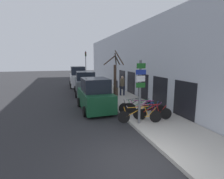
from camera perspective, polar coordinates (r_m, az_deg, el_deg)
ground_plane at (r=16.56m, az=-7.88°, el=-2.26°), size 80.00×80.00×0.00m
sidewalk_curb at (r=19.77m, az=-1.71°, el=0.02°), size 3.20×32.00×0.15m
building_facade at (r=19.94m, az=3.22°, el=9.19°), size 0.23×32.00×6.50m
signpost at (r=8.94m, az=9.11°, el=-0.11°), size 0.55×0.15×3.25m
bicycle_0 at (r=9.33m, az=9.08°, el=-8.46°), size 2.28×0.67×0.89m
bicycle_1 at (r=9.97m, az=13.04°, el=-7.43°), size 2.07×0.69×0.88m
bicycle_2 at (r=10.48m, az=12.64°, el=-6.61°), size 1.92×1.02×0.85m
bicycle_3 at (r=10.61m, az=10.90°, el=-6.17°), size 2.11×1.37×0.93m
bicycle_4 at (r=10.89m, az=9.79°, el=-5.82°), size 2.14×0.96×0.88m
bicycle_5 at (r=11.17m, az=8.03°, el=-5.34°), size 2.40×0.44×0.90m
parked_car_0 at (r=11.94m, az=-5.57°, el=-2.04°), size 2.12×4.15×2.20m
parked_car_1 at (r=17.43m, az=-8.75°, el=1.82°), size 2.24×4.60×2.28m
parked_car_2 at (r=22.45m, az=-11.06°, el=3.78°), size 2.12×4.22×2.57m
pedestrian_near at (r=16.07m, az=3.39°, el=1.73°), size 0.46×0.40×1.78m
pedestrian_far at (r=15.75m, az=1.21°, el=1.22°), size 0.42×0.36×1.62m
street_tree at (r=12.87m, az=1.02°, el=3.39°), size 1.51×1.63×3.93m
traffic_light at (r=26.43m, az=-8.56°, el=8.84°), size 0.20×0.30×4.50m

